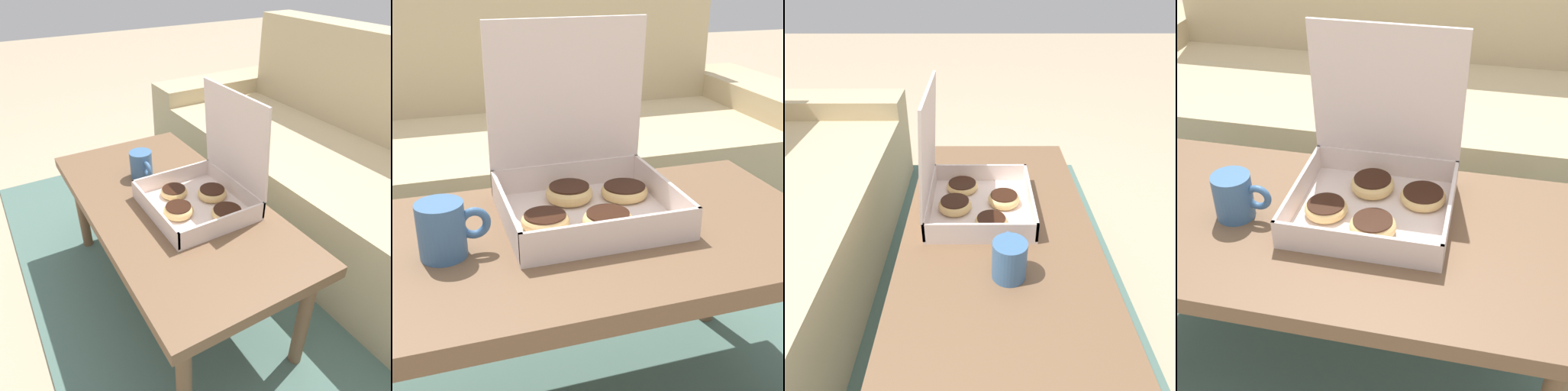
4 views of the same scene
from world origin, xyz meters
The scene contains 5 objects.
ground_plane centered at (0.00, 0.00, 0.00)m, with size 12.00×12.00×0.00m, color tan.
area_rug centered at (0.00, 0.30, 0.01)m, with size 2.45×1.88×0.01m, color #4C6B60.
coffee_table centered at (0.00, -0.11, 0.41)m, with size 1.08×0.55×0.46m.
pastry_box centered at (0.08, -0.02, 0.53)m, with size 0.34×0.32×0.38m.
coffee_mug centered at (-0.21, -0.13, 0.51)m, with size 0.13×0.08×0.10m.
Camera 3 is at (-0.91, -0.06, 1.13)m, focal length 35.00 mm.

